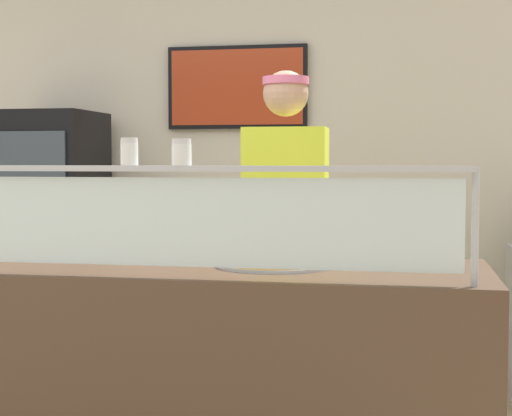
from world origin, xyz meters
The scene contains 9 objects.
shop_rear_unit centered at (0.96, 2.54, 1.36)m, with size 6.34×0.13×2.70m.
serving_counter centered at (0.97, 0.39, 0.47)m, with size 1.94×0.79×0.95m, color #4C3828.
sneeze_guard centered at (0.97, 0.06, 1.20)m, with size 1.76×0.06×0.38m.
pizza_tray centered at (1.14, 0.42, 0.97)m, with size 0.45×0.45×0.04m.
pizza_server centered at (1.18, 0.40, 0.99)m, with size 0.07×0.28×0.01m, color #ADAFB7.
parmesan_shaker centered at (0.70, 0.06, 1.37)m, with size 0.06×0.06×0.09m.
pepper_flake_shaker centered at (0.88, 0.06, 1.37)m, with size 0.07×0.07×0.09m.
worker_figure centered at (1.08, 1.08, 1.01)m, with size 0.41×0.50×1.76m.
drink_fridge centered at (-0.58, 2.09, 0.83)m, with size 0.60×0.61×1.65m.
Camera 1 is at (1.62, -2.47, 1.35)m, focal length 54.78 mm.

